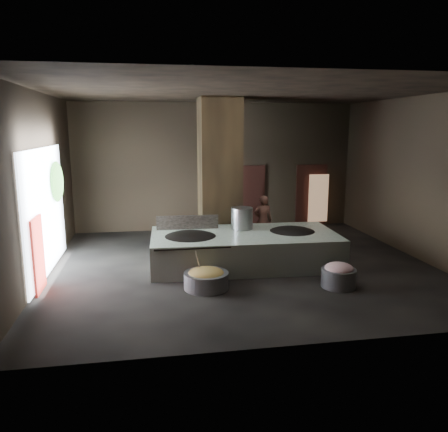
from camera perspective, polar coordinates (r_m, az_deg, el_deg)
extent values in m
cube|color=black|center=(11.85, 2.36, -6.63)|extent=(10.00, 9.00, 0.10)
cube|color=black|center=(11.30, 2.56, 16.13)|extent=(10.00, 9.00, 0.10)
cube|color=black|center=(15.80, -1.05, 6.45)|extent=(10.00, 0.10, 4.50)
cube|color=black|center=(7.02, 10.30, -0.01)|extent=(10.00, 0.10, 4.50)
cube|color=black|center=(11.41, -23.23, 3.60)|extent=(0.10, 9.00, 4.50)
cube|color=black|center=(13.36, 24.22, 4.54)|extent=(0.10, 9.00, 4.50)
cube|color=black|center=(13.15, -0.58, 5.44)|extent=(1.20, 1.20, 4.50)
cube|color=silver|center=(11.78, 2.65, -4.30)|extent=(5.02, 2.55, 0.86)
cube|color=black|center=(11.69, 2.67, -2.48)|extent=(4.82, 2.31, 0.03)
ellipsoid|color=black|center=(11.44, -4.40, -3.14)|extent=(1.55, 1.55, 0.43)
cylinder|color=black|center=(11.42, -4.41, -2.80)|extent=(1.59, 1.59, 0.05)
ellipsoid|color=black|center=(12.10, 8.88, -2.43)|extent=(1.45, 1.45, 0.41)
cylinder|color=black|center=(12.09, 8.89, -2.11)|extent=(1.48, 1.48, 0.05)
cylinder|color=gray|center=(12.15, 2.36, -0.41)|extent=(0.60, 0.60, 0.64)
cube|color=black|center=(12.15, -4.78, -0.93)|extent=(1.72, 0.13, 0.43)
imported|color=brown|center=(13.70, 5.12, -0.56)|extent=(0.62, 0.45, 1.57)
cylinder|color=slate|center=(10.12, -2.34, -8.40)|extent=(1.08, 1.08, 0.38)
ellipsoid|color=olive|center=(10.07, -2.34, -7.54)|extent=(0.84, 0.84, 0.26)
cylinder|color=gray|center=(10.13, -3.31, -6.23)|extent=(0.22, 0.37, 0.73)
cylinder|color=slate|center=(10.53, 14.73, -7.81)|extent=(0.92, 0.92, 0.43)
ellipsoid|color=#C67683|center=(10.46, 14.79, -6.61)|extent=(0.66, 0.66, 0.25)
cube|color=black|center=(16.07, 3.26, 2.38)|extent=(1.18, 0.08, 2.38)
cube|color=#8C6647|center=(16.06, 2.73, 2.20)|extent=(0.90, 0.04, 2.13)
cube|color=black|center=(16.77, 11.29, 2.56)|extent=(1.18, 0.08, 2.38)
cube|color=#8C6647|center=(16.66, 12.21, 2.29)|extent=(0.75, 0.04, 1.78)
cube|color=white|center=(11.68, -22.29, 0.60)|extent=(0.04, 4.20, 3.10)
cube|color=maroon|center=(10.59, -23.09, -4.68)|extent=(0.05, 0.90, 1.70)
ellipsoid|color=#194714|center=(12.64, -21.00, 4.22)|extent=(0.28, 1.10, 1.10)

